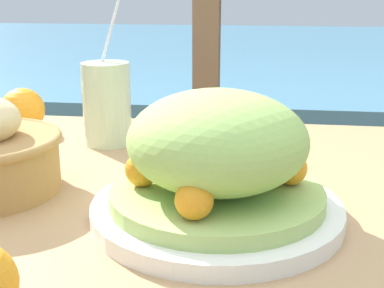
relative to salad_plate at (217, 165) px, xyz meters
The scene contains 6 objects.
patio_table 0.22m from the salad_plate, 150.56° to the left, with size 0.94×0.80×0.76m.
railing_fence 0.89m from the salad_plate, 96.91° to the left, with size 2.80×0.08×1.09m.
sea_backdrop 3.42m from the salad_plate, 91.80° to the left, with size 12.00×4.00×0.58m.
salad_plate is the anchor object (origin of this frame).
drink_glass 0.35m from the salad_plate, 127.12° to the left, with size 0.08×0.08×0.24m.
orange_near_basket 0.52m from the salad_plate, 139.12° to the left, with size 0.08×0.08×0.08m.
Camera 1 is at (0.16, -0.64, 1.03)m, focal length 50.00 mm.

